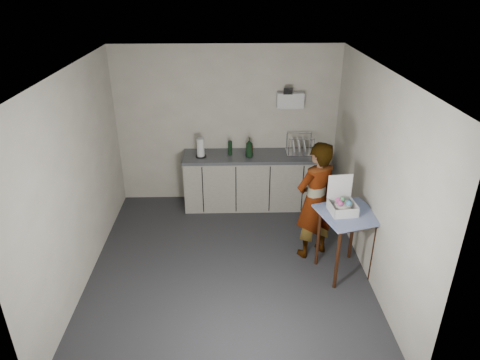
{
  "coord_description": "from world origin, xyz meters",
  "views": [
    {
      "loc": [
        0.03,
        -4.67,
        3.54
      ],
      "look_at": [
        0.17,
        0.45,
        1.07
      ],
      "focal_mm": 32.0,
      "sensor_mm": 36.0,
      "label": 1
    }
  ],
  "objects_px": {
    "dark_bottle": "(230,148)",
    "kitchen_counter": "(252,182)",
    "side_table": "(348,221)",
    "dish_rack": "(299,149)",
    "soap_bottle": "(249,148)",
    "bakery_box": "(342,205)",
    "soda_can": "(251,149)",
    "standing_man": "(315,201)",
    "paper_towel": "(201,148)"
  },
  "relations": [
    {
      "from": "kitchen_counter",
      "to": "side_table",
      "type": "bearing_deg",
      "value": -59.32
    },
    {
      "from": "standing_man",
      "to": "dish_rack",
      "type": "bearing_deg",
      "value": -118.43
    },
    {
      "from": "paper_towel",
      "to": "soda_can",
      "type": "bearing_deg",
      "value": 8.55
    },
    {
      "from": "dish_rack",
      "to": "soda_can",
      "type": "bearing_deg",
      "value": 179.11
    },
    {
      "from": "kitchen_counter",
      "to": "standing_man",
      "type": "bearing_deg",
      "value": -61.94
    },
    {
      "from": "soap_bottle",
      "to": "paper_towel",
      "type": "relative_size",
      "value": 1.03
    },
    {
      "from": "dark_bottle",
      "to": "kitchen_counter",
      "type": "bearing_deg",
      "value": -5.17
    },
    {
      "from": "paper_towel",
      "to": "bakery_box",
      "type": "xyz_separation_m",
      "value": [
        1.84,
        -1.76,
        -0.07
      ]
    },
    {
      "from": "standing_man",
      "to": "bakery_box",
      "type": "distance_m",
      "value": 0.49
    },
    {
      "from": "soap_bottle",
      "to": "dark_bottle",
      "type": "xyz_separation_m",
      "value": [
        -0.3,
        0.11,
        -0.05
      ]
    },
    {
      "from": "standing_man",
      "to": "soda_can",
      "type": "xyz_separation_m",
      "value": [
        -0.78,
        1.49,
        0.15
      ]
    },
    {
      "from": "side_table",
      "to": "standing_man",
      "type": "distance_m",
      "value": 0.55
    },
    {
      "from": "kitchen_counter",
      "to": "paper_towel",
      "type": "relative_size",
      "value": 7.25
    },
    {
      "from": "standing_man",
      "to": "soap_bottle",
      "type": "height_order",
      "value": "standing_man"
    },
    {
      "from": "kitchen_counter",
      "to": "soap_bottle",
      "type": "relative_size",
      "value": 7.03
    },
    {
      "from": "side_table",
      "to": "dark_bottle",
      "type": "xyz_separation_m",
      "value": [
        -1.46,
        1.89,
        0.25
      ]
    },
    {
      "from": "bakery_box",
      "to": "dark_bottle",
      "type": "bearing_deg",
      "value": 120.05
    },
    {
      "from": "paper_towel",
      "to": "bakery_box",
      "type": "distance_m",
      "value": 2.54
    },
    {
      "from": "kitchen_counter",
      "to": "standing_man",
      "type": "xyz_separation_m",
      "value": [
        0.76,
        -1.43,
        0.4
      ]
    },
    {
      "from": "standing_man",
      "to": "paper_towel",
      "type": "height_order",
      "value": "standing_man"
    },
    {
      "from": "soap_bottle",
      "to": "dark_bottle",
      "type": "height_order",
      "value": "soap_bottle"
    },
    {
      "from": "standing_man",
      "to": "dark_bottle",
      "type": "bearing_deg",
      "value": -80.96
    },
    {
      "from": "dish_rack",
      "to": "paper_towel",
      "type": "bearing_deg",
      "value": -176.07
    },
    {
      "from": "kitchen_counter",
      "to": "dark_bottle",
      "type": "xyz_separation_m",
      "value": [
        -0.36,
        0.03,
        0.6
      ]
    },
    {
      "from": "kitchen_counter",
      "to": "side_table",
      "type": "xyz_separation_m",
      "value": [
        1.1,
        -1.85,
        0.35
      ]
    },
    {
      "from": "dish_rack",
      "to": "standing_man",
      "type": "bearing_deg",
      "value": -90.07
    },
    {
      "from": "kitchen_counter",
      "to": "dark_bottle",
      "type": "distance_m",
      "value": 0.69
    },
    {
      "from": "dish_rack",
      "to": "soap_bottle",
      "type": "bearing_deg",
      "value": -170.59
    },
    {
      "from": "kitchen_counter",
      "to": "soda_can",
      "type": "bearing_deg",
      "value": 105.17
    },
    {
      "from": "kitchen_counter",
      "to": "soda_can",
      "type": "xyz_separation_m",
      "value": [
        -0.02,
        0.06,
        0.55
      ]
    },
    {
      "from": "side_table",
      "to": "bakery_box",
      "type": "bearing_deg",
      "value": 139.61
    },
    {
      "from": "soda_can",
      "to": "bakery_box",
      "type": "bearing_deg",
      "value": -61.26
    },
    {
      "from": "dish_rack",
      "to": "side_table",
      "type": "bearing_deg",
      "value": -80.01
    },
    {
      "from": "soap_bottle",
      "to": "kitchen_counter",
      "type": "bearing_deg",
      "value": 57.39
    },
    {
      "from": "side_table",
      "to": "dark_bottle",
      "type": "distance_m",
      "value": 2.4
    },
    {
      "from": "side_table",
      "to": "dark_bottle",
      "type": "bearing_deg",
      "value": 111.66
    },
    {
      "from": "side_table",
      "to": "standing_man",
      "type": "xyz_separation_m",
      "value": [
        -0.34,
        0.42,
        0.06
      ]
    },
    {
      "from": "soap_bottle",
      "to": "soda_can",
      "type": "relative_size",
      "value": 2.33
    },
    {
      "from": "standing_man",
      "to": "soda_can",
      "type": "relative_size",
      "value": 12.16
    },
    {
      "from": "standing_man",
      "to": "paper_towel",
      "type": "xyz_separation_m",
      "value": [
        -1.59,
        1.37,
        0.23
      ]
    },
    {
      "from": "side_table",
      "to": "soap_bottle",
      "type": "relative_size",
      "value": 2.79
    },
    {
      "from": "dark_bottle",
      "to": "dish_rack",
      "type": "height_order",
      "value": "dish_rack"
    },
    {
      "from": "dark_bottle",
      "to": "bakery_box",
      "type": "xyz_separation_m",
      "value": [
        1.37,
        -1.85,
        -0.04
      ]
    },
    {
      "from": "side_table",
      "to": "bakery_box",
      "type": "relative_size",
      "value": 2.03
    },
    {
      "from": "kitchen_counter",
      "to": "side_table",
      "type": "distance_m",
      "value": 2.18
    },
    {
      "from": "standing_man",
      "to": "dish_rack",
      "type": "relative_size",
      "value": 3.8
    },
    {
      "from": "kitchen_counter",
      "to": "soap_bottle",
      "type": "distance_m",
      "value": 0.65
    },
    {
      "from": "soda_can",
      "to": "kitchen_counter",
      "type": "bearing_deg",
      "value": -74.83
    },
    {
      "from": "kitchen_counter",
      "to": "side_table",
      "type": "height_order",
      "value": "kitchen_counter"
    },
    {
      "from": "side_table",
      "to": "dish_rack",
      "type": "relative_size",
      "value": 2.03
    }
  ]
}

